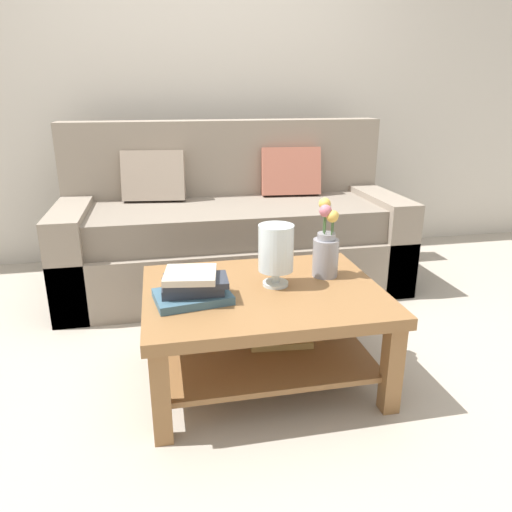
% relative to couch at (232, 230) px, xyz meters
% --- Properties ---
extents(ground_plane, '(10.00, 10.00, 0.00)m').
position_rel_couch_xyz_m(ground_plane, '(-0.08, -0.91, -0.36)').
color(ground_plane, '#ADA393').
extents(back_wall, '(6.40, 0.12, 2.70)m').
position_rel_couch_xyz_m(back_wall, '(-0.08, 0.74, 0.99)').
color(back_wall, beige).
rests_on(back_wall, ground).
extents(couch, '(2.17, 0.90, 1.06)m').
position_rel_couch_xyz_m(couch, '(0.00, 0.00, 0.00)').
color(couch, gray).
rests_on(couch, ground).
extents(coffee_table, '(1.02, 0.79, 0.44)m').
position_rel_couch_xyz_m(coffee_table, '(-0.05, -1.19, -0.05)').
color(coffee_table, olive).
rests_on(coffee_table, ground).
extents(book_stack_main, '(0.33, 0.25, 0.12)m').
position_rel_couch_xyz_m(book_stack_main, '(-0.35, -1.24, 0.13)').
color(book_stack_main, '#3D6075').
rests_on(book_stack_main, coffee_table).
extents(glass_hurricane_vase, '(0.15, 0.15, 0.27)m').
position_rel_couch_xyz_m(glass_hurricane_vase, '(0.01, -1.15, 0.23)').
color(glass_hurricane_vase, silver).
rests_on(glass_hurricane_vase, coffee_table).
extents(flower_pitcher, '(0.12, 0.12, 0.36)m').
position_rel_couch_xyz_m(flower_pitcher, '(0.26, -1.09, 0.21)').
color(flower_pitcher, gray).
rests_on(flower_pitcher, coffee_table).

